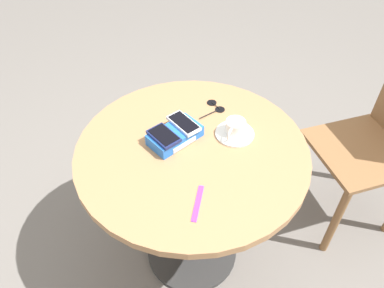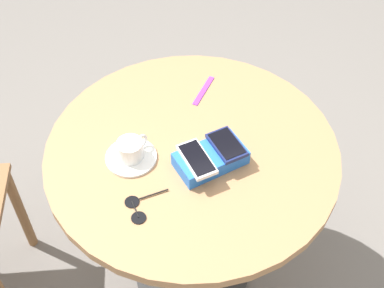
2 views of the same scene
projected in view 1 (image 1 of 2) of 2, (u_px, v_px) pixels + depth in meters
name	position (u px, v px, depth m)	size (l,w,h in m)	color
ground_plane	(192.00, 251.00, 1.84)	(8.00, 8.00, 0.00)	slate
round_table	(192.00, 175.00, 1.44)	(0.84, 0.84, 0.71)	#2D2D2D
phone_box	(175.00, 135.00, 1.36)	(0.21, 0.14, 0.04)	blue
phone_navy	(164.00, 136.00, 1.31)	(0.09, 0.13, 0.01)	navy
phone_white	(184.00, 123.00, 1.36)	(0.08, 0.14, 0.01)	silver
saucer	(235.00, 134.00, 1.39)	(0.14, 0.14, 0.01)	white
coffee_cup	(235.00, 127.00, 1.36)	(0.10, 0.07, 0.06)	white
lanyard_strap	(198.00, 203.00, 1.16)	(0.14, 0.02, 0.00)	purple
sunglasses	(215.00, 107.00, 1.51)	(0.12, 0.09, 0.01)	black
chair_near_window	(375.00, 145.00, 1.69)	(0.49, 0.49, 0.90)	brown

